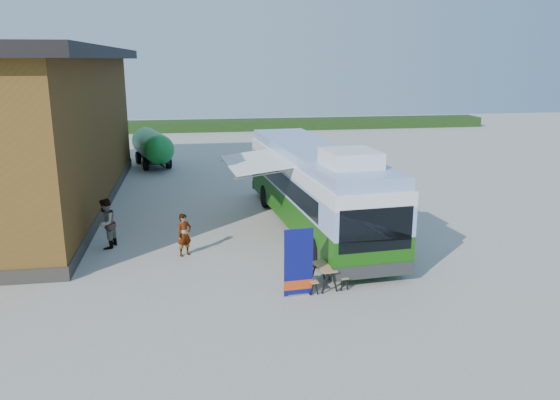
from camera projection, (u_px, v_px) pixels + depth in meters
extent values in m
plane|color=#BCB7AD|center=(267.00, 269.00, 18.65)|extent=(100.00, 100.00, 0.00)
cube|color=brown|center=(17.00, 135.00, 25.70)|extent=(8.00, 20.00, 7.00)
cube|color=black|center=(7.00, 53.00, 24.76)|extent=(9.60, 21.20, 0.50)
cube|color=#332D28|center=(25.00, 202.00, 26.51)|extent=(8.10, 20.10, 0.50)
cube|color=#264419|center=(293.00, 124.00, 56.08)|extent=(40.00, 3.00, 1.00)
cube|color=#1D6410|center=(313.00, 206.00, 23.00)|extent=(3.72, 13.10, 1.18)
cube|color=#8EAADE|center=(314.00, 181.00, 22.73)|extent=(3.72, 13.10, 0.97)
cube|color=black|center=(280.00, 180.00, 22.93)|extent=(0.90, 10.74, 0.75)
cube|color=black|center=(340.00, 177.00, 23.55)|extent=(0.90, 10.74, 0.75)
cube|color=white|center=(314.00, 164.00, 22.55)|extent=(3.72, 13.10, 0.48)
cube|color=#8EAADE|center=(314.00, 153.00, 22.43)|extent=(3.54, 12.87, 0.43)
cube|color=white|center=(350.00, 158.00, 18.47)|extent=(1.87, 2.07, 0.54)
cube|color=black|center=(376.00, 230.00, 16.72)|extent=(2.42, 0.25, 1.40)
cube|color=#2D2D2D|center=(373.00, 270.00, 17.11)|extent=(2.75, 0.42, 0.43)
cube|color=#2D2D2D|center=(278.00, 183.00, 29.11)|extent=(2.75, 0.42, 0.43)
cylinder|color=black|center=(316.00, 252.00, 18.77)|extent=(0.41, 1.10, 1.08)
cylinder|color=black|center=(382.00, 246.00, 19.34)|extent=(0.41, 1.10, 1.08)
cylinder|color=black|center=(266.00, 196.00, 26.37)|extent=(0.41, 1.10, 1.08)
cylinder|color=black|center=(314.00, 193.00, 26.94)|extent=(0.41, 1.10, 1.08)
cube|color=white|center=(260.00, 162.00, 22.35)|extent=(3.05, 4.56, 0.33)
cube|color=#A5A8AD|center=(292.00, 156.00, 22.62)|extent=(0.52, 4.65, 0.15)
cylinder|color=#A5A8AD|center=(270.00, 173.00, 20.61)|extent=(2.81, 0.28, 0.34)
cylinder|color=#A5A8AD|center=(251.00, 157.00, 24.14)|extent=(2.81, 0.28, 0.34)
cube|color=navy|center=(299.00, 263.00, 16.34)|extent=(0.90, 0.10, 2.11)
cube|color=#C64112|center=(298.00, 285.00, 16.51)|extent=(0.92, 0.11, 0.30)
cube|color=#A5A8AD|center=(298.00, 294.00, 16.59)|extent=(0.65, 0.23, 0.06)
cylinder|color=#A5A8AD|center=(298.00, 262.00, 16.35)|extent=(0.03, 0.03, 2.11)
cube|color=tan|center=(324.00, 267.00, 17.02)|extent=(0.64, 1.16, 0.04)
cube|color=tan|center=(309.00, 277.00, 16.93)|extent=(0.41, 1.12, 0.03)
cube|color=tan|center=(339.00, 273.00, 17.24)|extent=(0.41, 1.12, 0.03)
cube|color=black|center=(325.00, 283.00, 16.63)|extent=(0.05, 0.05, 0.68)
cube|color=black|center=(335.00, 282.00, 16.74)|extent=(0.05, 0.05, 0.68)
cube|color=black|center=(313.00, 272.00, 17.47)|extent=(0.05, 0.05, 0.68)
cube|color=black|center=(323.00, 271.00, 17.58)|extent=(0.05, 0.05, 0.68)
imported|color=#999999|center=(184.00, 235.00, 19.78)|extent=(0.69, 0.63, 1.57)
imported|color=#999999|center=(106.00, 224.00, 20.54)|extent=(0.95, 1.09, 1.92)
cylinder|color=#1A9236|center=(152.00, 145.00, 36.29)|extent=(2.96, 4.59, 1.91)
sphere|color=#1A9236|center=(159.00, 150.00, 34.43)|extent=(1.91, 1.91, 1.91)
sphere|color=#1A9236|center=(146.00, 141.00, 38.16)|extent=(1.91, 1.91, 1.91)
cube|color=black|center=(153.00, 158.00, 36.50)|extent=(2.40, 4.63, 0.21)
cube|color=black|center=(162.00, 165.00, 34.09)|extent=(0.46, 1.26, 0.11)
cylinder|color=black|center=(146.00, 164.00, 35.13)|extent=(0.48, 0.89, 0.85)
cylinder|color=black|center=(168.00, 162.00, 35.72)|extent=(0.48, 0.89, 0.85)
cylinder|color=black|center=(138.00, 158.00, 37.36)|extent=(0.48, 0.89, 0.85)
cylinder|color=black|center=(160.00, 156.00, 37.96)|extent=(0.48, 0.89, 0.85)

